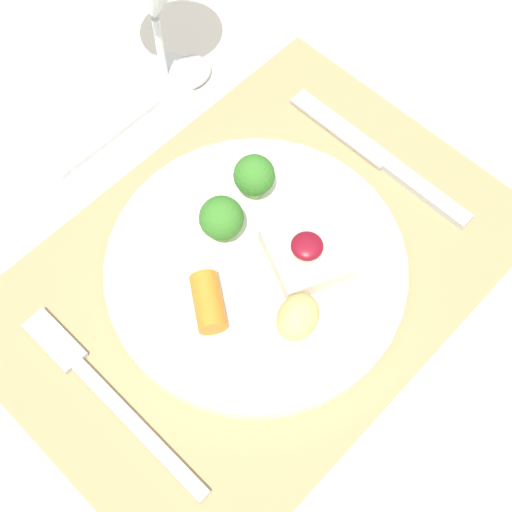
{
  "coord_description": "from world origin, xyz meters",
  "views": [
    {
      "loc": [
        -0.2,
        -0.19,
        1.34
      ],
      "look_at": [
        0.0,
        0.0,
        0.78
      ],
      "focal_mm": 50.0,
      "sensor_mm": 36.0,
      "label": 1
    }
  ],
  "objects_px": {
    "dinner_plate": "(257,258)",
    "spoon": "(172,87)",
    "knife": "(390,165)",
    "fork": "(101,388)"
  },
  "relations": [
    {
      "from": "dinner_plate",
      "to": "spoon",
      "type": "height_order",
      "value": "dinner_plate"
    },
    {
      "from": "knife",
      "to": "spoon",
      "type": "bearing_deg",
      "value": 111.7
    },
    {
      "from": "knife",
      "to": "spoon",
      "type": "relative_size",
      "value": 1.09
    },
    {
      "from": "dinner_plate",
      "to": "spoon",
      "type": "xyz_separation_m",
      "value": [
        0.09,
        0.21,
        -0.01
      ]
    },
    {
      "from": "dinner_plate",
      "to": "spoon",
      "type": "distance_m",
      "value": 0.22
    },
    {
      "from": "dinner_plate",
      "to": "knife",
      "type": "relative_size",
      "value": 1.25
    },
    {
      "from": "knife",
      "to": "dinner_plate",
      "type": "bearing_deg",
      "value": 175.45
    },
    {
      "from": "spoon",
      "to": "dinner_plate",
      "type": "bearing_deg",
      "value": -111.45
    },
    {
      "from": "dinner_plate",
      "to": "fork",
      "type": "relative_size",
      "value": 1.25
    },
    {
      "from": "fork",
      "to": "knife",
      "type": "distance_m",
      "value": 0.34
    }
  ]
}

